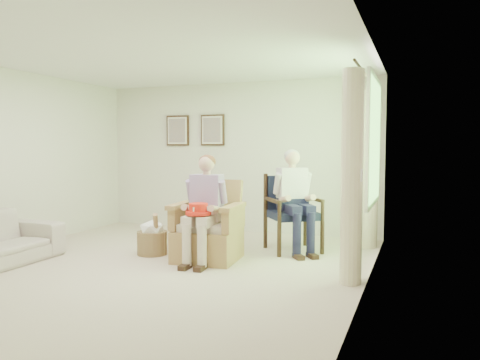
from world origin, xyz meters
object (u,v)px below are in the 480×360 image
Objects in this scene: red_hat at (198,210)px; hatbox at (152,237)px; wicker_armchair at (209,235)px; person_wicker at (204,201)px; person_dark at (292,193)px; wood_armchair at (295,210)px.

hatbox is (-0.87, 0.33, -0.46)m from red_hat.
person_wicker is at bearing -94.21° from wicker_armchair.
wicker_armchair is 0.48m from person_wicker.
person_wicker is 1.31m from person_dark.
person_wicker is at bearing -8.30° from hatbox.
person_wicker reaches higher than hatbox.
wood_armchair is 1.60m from red_hat.
wood_armchair reaches higher than wicker_armchair.
hatbox is at bearing 173.46° from wood_armchair.
red_hat is (-0.88, -1.16, -0.14)m from person_dark.
wicker_armchair is at bearing -174.15° from person_dark.
wicker_armchair is 1.32m from person_dark.
red_hat is at bearing -20.72° from hatbox.
person_wicker is 2.23× the size of hatbox.
person_wicker is 1.02m from hatbox.
red_hat is 1.04m from hatbox.
person_dark reaches higher than wood_armchair.
wood_armchair is 0.75× the size of person_dark.
wood_armchair is at bearing 53.56° from person_dark.
person_dark is 4.44× the size of red_hat.
wood_armchair is at bearing 56.60° from red_hat.
wicker_armchair is 0.86m from hatbox.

